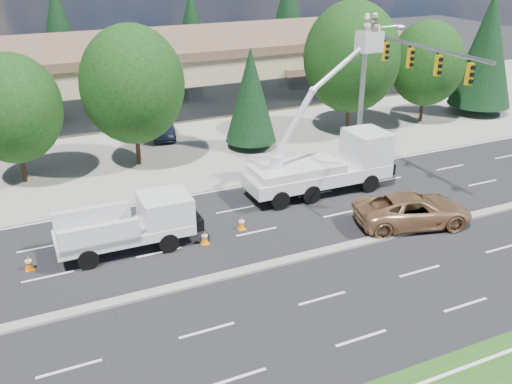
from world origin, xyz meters
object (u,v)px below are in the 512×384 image
signal_mast (385,78)px  minivan (413,210)px  utility_pickup (135,228)px  bucket_truck (332,156)px

signal_mast → minivan: 8.66m
utility_pickup → bucket_truck: size_ratio=0.64×
utility_pickup → signal_mast: bearing=10.8°
utility_pickup → minivan: (13.44, -3.59, -0.17)m
signal_mast → utility_pickup: size_ratio=1.60×
bucket_truck → minivan: bucket_truck is taller
utility_pickup → bucket_truck: bucket_truck is taller
minivan → utility_pickup: bearing=88.8°
bucket_truck → signal_mast: bearing=12.9°
signal_mast → bucket_truck: 5.62m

